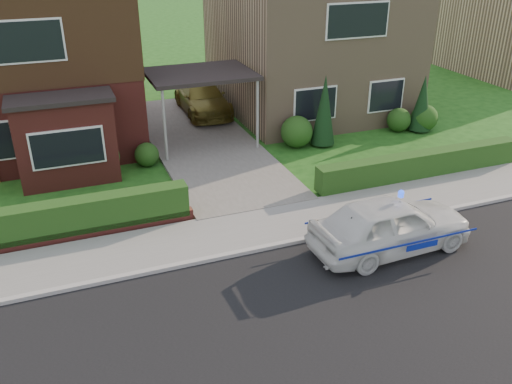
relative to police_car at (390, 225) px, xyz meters
name	(u,v)px	position (x,y,z in m)	size (l,w,h in m)	color
ground	(346,315)	(-2.32, -1.93, -0.72)	(120.00, 120.00, 0.00)	#194813
road	(346,315)	(-2.32, -1.93, -0.72)	(60.00, 6.00, 0.02)	black
kerb	(288,243)	(-2.32, 1.12, -0.66)	(60.00, 0.16, 0.12)	#9E9993
sidewalk	(272,225)	(-2.32, 2.17, -0.67)	(60.00, 2.00, 0.10)	slate
driveway	(203,142)	(-2.32, 9.07, -0.66)	(3.80, 12.00, 0.12)	#666059
house_left	(23,39)	(-8.11, 11.97, 3.09)	(7.50, 9.53, 7.25)	maroon
house_right	(309,25)	(3.48, 12.06, 2.94)	(7.50, 8.06, 7.25)	#987A5D
carport_link	(200,75)	(-2.32, 9.02, 1.93)	(3.80, 3.00, 2.77)	black
dwarf_wall	(49,239)	(-8.12, 3.37, -0.54)	(7.70, 0.25, 0.36)	maroon
hedge_left	(50,242)	(-8.12, 3.52, -0.72)	(7.50, 0.55, 0.90)	#1B3D13
hedge_right	(419,178)	(3.48, 3.42, -0.72)	(7.50, 0.55, 0.80)	#1B3D13
shrub_left_mid	(99,158)	(-6.32, 7.37, -0.06)	(1.32, 1.32, 1.32)	#1B3D13
shrub_left_near	(147,155)	(-4.72, 7.67, -0.30)	(0.84, 0.84, 0.84)	#1B3D13
shrub_right_near	(297,132)	(0.88, 7.47, -0.12)	(1.20, 1.20, 1.20)	#1B3D13
shrub_right_mid	(399,120)	(5.48, 7.57, -0.24)	(0.96, 0.96, 0.96)	#1B3D13
shrub_right_far	(424,118)	(6.48, 7.27, -0.18)	(1.08, 1.08, 1.08)	#1B3D13
conifer_a	(324,112)	(1.88, 7.27, 0.58)	(0.90, 0.90, 2.60)	black
conifer_b	(422,105)	(6.28, 7.27, 0.38)	(0.90, 0.90, 2.20)	black
police_car	(390,225)	(0.00, 0.00, 0.00)	(3.90, 4.30, 1.61)	silver
driveway_car	(202,97)	(-1.32, 12.57, 0.05)	(1.83, 4.51, 1.31)	olive
potted_plant_c	(130,199)	(-5.80, 4.58, -0.38)	(0.39, 0.39, 0.69)	gray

